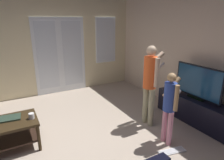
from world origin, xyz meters
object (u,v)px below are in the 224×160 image
(laptop_closed, at_px, (10,118))
(cup_near_edge, at_px, (31,116))
(tv_stand, at_px, (194,110))
(loose_keyboard, at_px, (172,151))
(flat_screen_tv, at_px, (198,82))
(person_child, at_px, (170,102))
(coffee_table, at_px, (5,130))
(person_adult, at_px, (150,79))

(laptop_closed, xyz_separation_m, cup_near_edge, (0.30, -0.16, 0.03))
(tv_stand, relative_size, loose_keyboard, 3.58)
(cup_near_edge, bearing_deg, loose_keyboard, -34.06)
(flat_screen_tv, height_order, loose_keyboard, flat_screen_tv)
(person_child, xyz_separation_m, loose_keyboard, (-0.10, -0.24, -0.71))
(flat_screen_tv, height_order, laptop_closed, flat_screen_tv)
(flat_screen_tv, bearing_deg, loose_keyboard, -155.23)
(person_child, relative_size, cup_near_edge, 13.13)
(tv_stand, bearing_deg, cup_near_edge, 165.84)
(person_child, height_order, loose_keyboard, person_child)
(tv_stand, relative_size, laptop_closed, 5.44)
(loose_keyboard, xyz_separation_m, laptop_closed, (-2.13, 1.40, 0.48))
(flat_screen_tv, relative_size, cup_near_edge, 10.96)
(coffee_table, xyz_separation_m, tv_stand, (3.32, -0.81, -0.10))
(person_adult, distance_m, person_child, 0.69)
(tv_stand, distance_m, person_child, 1.13)
(tv_stand, bearing_deg, coffee_table, 166.22)
(person_adult, height_order, person_child, person_adult)
(coffee_table, bearing_deg, loose_keyboard, -30.61)
(coffee_table, xyz_separation_m, person_adult, (2.46, -0.44, 0.58))
(person_adult, bearing_deg, coffee_table, 169.90)
(loose_keyboard, bearing_deg, coffee_table, 149.39)
(person_adult, relative_size, laptop_closed, 5.12)
(coffee_table, relative_size, tv_stand, 0.58)
(person_child, xyz_separation_m, laptop_closed, (-2.23, 1.17, -0.24))
(person_adult, bearing_deg, laptop_closed, 167.51)
(coffee_table, distance_m, laptop_closed, 0.19)
(flat_screen_tv, relative_size, loose_keyboard, 2.20)
(tv_stand, relative_size, person_adult, 1.06)
(person_child, relative_size, loose_keyboard, 2.64)
(person_adult, relative_size, person_child, 1.28)
(flat_screen_tv, xyz_separation_m, cup_near_edge, (-2.93, 0.74, -0.31))
(flat_screen_tv, bearing_deg, cup_near_edge, 165.90)
(person_child, bearing_deg, cup_near_edge, 152.59)
(person_child, distance_m, laptop_closed, 2.53)
(coffee_table, distance_m, cup_near_edge, 0.43)
(person_child, bearing_deg, coffee_table, 155.10)
(coffee_table, bearing_deg, cup_near_edge, -10.92)
(person_child, bearing_deg, tv_stand, 14.98)
(loose_keyboard, bearing_deg, flat_screen_tv, 24.77)
(loose_keyboard, height_order, cup_near_edge, cup_near_edge)
(coffee_table, height_order, loose_keyboard, coffee_table)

